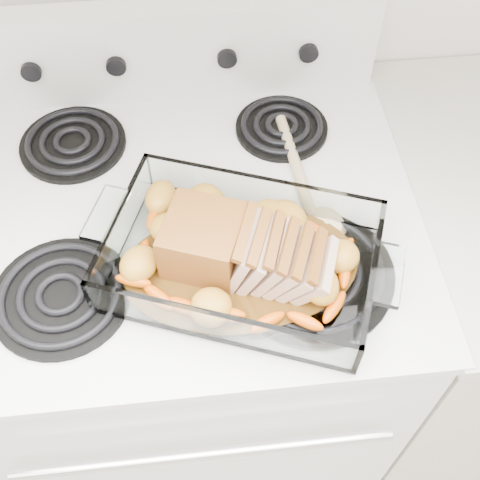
{
  "coord_description": "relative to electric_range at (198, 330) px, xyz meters",
  "views": [
    {
      "loc": [
        0.03,
        1.01,
        1.72
      ],
      "look_at": [
        0.08,
        1.53,
        0.99
      ],
      "focal_mm": 45.0,
      "sensor_mm": 36.0,
      "label": 1
    }
  ],
  "objects": [
    {
      "name": "roast_vegetables",
      "position": [
        0.08,
        -0.11,
        0.49
      ],
      "size": [
        0.36,
        0.2,
        0.04
      ],
      "rotation": [
        0.0,
        0.0,
        -0.07
      ],
      "color": "orange",
      "rests_on": "baking_dish"
    },
    {
      "name": "pork_roast",
      "position": [
        0.07,
        -0.14,
        0.51
      ],
      "size": [
        0.25,
        0.11,
        0.09
      ],
      "rotation": [
        0.0,
        0.0,
        0.06
      ],
      "color": "#985522",
      "rests_on": "baking_dish"
    },
    {
      "name": "baking_dish",
      "position": [
        0.08,
        -0.14,
        0.48
      ],
      "size": [
        0.39,
        0.26,
        0.07
      ],
      "rotation": [
        0.0,
        0.0,
        -0.36
      ],
      "color": "white",
      "rests_on": "electric_range"
    },
    {
      "name": "electric_range",
      "position": [
        0.0,
        0.0,
        0.0
      ],
      "size": [
        0.78,
        0.7,
        1.12
      ],
      "color": "white",
      "rests_on": "ground"
    },
    {
      "name": "counter_right",
      "position": [
        0.66,
        -0.0,
        -0.02
      ],
      "size": [
        0.58,
        0.68,
        0.93
      ],
      "color": "beige",
      "rests_on": "ground"
    },
    {
      "name": "wooden_spoon",
      "position": [
        0.22,
        -0.02,
        0.46
      ],
      "size": [
        0.08,
        0.29,
        0.02
      ],
      "rotation": [
        0.0,
        0.0,
        0.08
      ],
      "color": "tan",
      "rests_on": "electric_range"
    }
  ]
}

